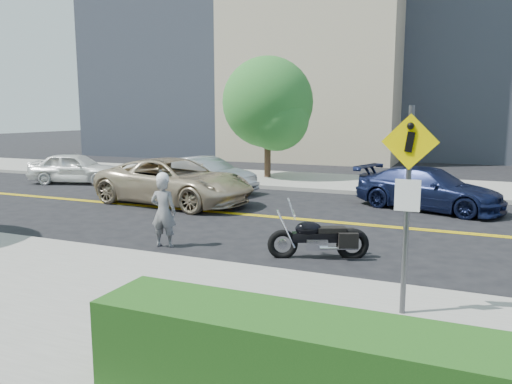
{
  "coord_description": "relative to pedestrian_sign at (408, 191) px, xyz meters",
  "views": [
    {
      "loc": [
        4.94,
        -13.52,
        3.04
      ],
      "look_at": [
        0.39,
        -2.81,
        1.2
      ],
      "focal_mm": 35.0,
      "sensor_mm": 36.0,
      "label": 1
    }
  ],
  "objects": [
    {
      "name": "ground_plane",
      "position": [
        -4.2,
        6.31,
        -1.96
      ],
      "size": [
        120.0,
        120.0,
        0.0
      ],
      "primitive_type": "plane",
      "color": "black",
      "rests_on": "ground"
    },
    {
      "name": "sidewalk_near",
      "position": [
        -4.2,
        -1.19,
        -1.89
      ],
      "size": [
        60.0,
        5.0,
        0.15
      ],
      "primitive_type": "cube",
      "color": "#9E9B91",
      "rests_on": "ground_plane"
    },
    {
      "name": "sidewalk_far",
      "position": [
        -4.2,
        13.81,
        -1.89
      ],
      "size": [
        60.0,
        5.0,
        0.15
      ],
      "primitive_type": "cube",
      "color": "#9E9B91",
      "rests_on": "ground_plane"
    },
    {
      "name": "pedestrian_sign",
      "position": [
        0.0,
        0.0,
        0.0
      ],
      "size": [
        0.78,
        0.08,
        3.0
      ],
      "color": "#4C4C51",
      "rests_on": "sidewalk_near"
    },
    {
      "name": "motorcyclist",
      "position": [
        -5.56,
        2.24,
        -1.1
      ],
      "size": [
        0.66,
        0.49,
        1.73
      ],
      "rotation": [
        0.0,
        0.0,
        3.33
      ],
      "color": "silver",
      "rests_on": "ground"
    },
    {
      "name": "motorcycle",
      "position": [
        -2.05,
        2.76,
        -1.33
      ],
      "size": [
        2.15,
        1.39,
        1.26
      ],
      "primitive_type": null,
      "rotation": [
        0.0,
        0.0,
        0.4
      ],
      "color": "black",
      "rests_on": "ground"
    },
    {
      "name": "suv",
      "position": [
        -8.29,
        7.04,
        -1.19
      ],
      "size": [
        5.82,
        3.24,
        1.54
      ],
      "primitive_type": "imported",
      "rotation": [
        0.0,
        0.0,
        1.44
      ],
      "color": "#C3B08F",
      "rests_on": "ground"
    },
    {
      "name": "parked_car_white",
      "position": [
        -15.0,
        9.67,
        -1.29
      ],
      "size": [
        4.23,
        2.66,
        1.34
      ],
      "primitive_type": "imported",
      "rotation": [
        0.0,
        0.0,
        1.86
      ],
      "color": "white",
      "rests_on": "ground"
    },
    {
      "name": "parked_car_silver",
      "position": [
        -8.56,
        9.65,
        -1.28
      ],
      "size": [
        4.34,
        2.23,
        1.36
      ],
      "primitive_type": "imported",
      "rotation": [
        0.0,
        0.0,
        1.37
      ],
      "color": "#A4A8AC",
      "rests_on": "ground"
    },
    {
      "name": "parked_car_blue",
      "position": [
        -0.33,
        9.35,
        -1.29
      ],
      "size": [
        4.97,
        3.22,
        1.34
      ],
      "primitive_type": "imported",
      "rotation": [
        0.0,
        0.0,
        1.25
      ],
      "color": "#151E41",
      "rests_on": "ground"
    },
    {
      "name": "tree_far_a",
      "position": [
        -7.65,
        13.91,
        1.56
      ],
      "size": [
        4.07,
        4.07,
        5.56
      ],
      "rotation": [
        0.0,
        0.0,
        -0.03
      ],
      "color": "#382619",
      "rests_on": "ground"
    }
  ]
}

